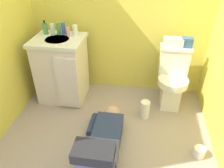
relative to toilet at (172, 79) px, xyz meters
name	(u,v)px	position (x,y,z in m)	size (l,w,h in m)	color
ground_plane	(106,135)	(-0.70, -0.67, -0.39)	(2.71, 2.93, 0.04)	gray
toilet	(172,79)	(0.00, 0.00, 0.00)	(0.36, 0.46, 0.75)	silver
vanity_cabinet	(62,69)	(-1.37, -0.06, 0.05)	(0.60, 0.53, 0.82)	silver
faucet	(61,30)	(-1.37, 0.09, 0.50)	(0.02, 0.02, 0.10)	silver
person_plumber	(103,142)	(-0.68, -0.95, -0.19)	(0.39, 1.06, 0.52)	navy
tissue_box	(173,42)	(-0.04, 0.09, 0.43)	(0.22, 0.11, 0.10)	silver
toiletry_bag	(187,42)	(0.11, 0.09, 0.44)	(0.12, 0.09, 0.11)	#33598C
soap_dispenser	(45,28)	(-1.56, 0.07, 0.52)	(0.06, 0.06, 0.17)	#479758
bottle_clear	(52,29)	(-1.47, 0.05, 0.52)	(0.05, 0.05, 0.13)	silver
bottle_green	(58,29)	(-1.40, 0.07, 0.52)	(0.04, 0.04, 0.14)	green
bottle_blue	(63,28)	(-1.34, 0.10, 0.52)	(0.05, 0.05, 0.14)	#3F65B4
bottle_pink	(68,31)	(-1.28, 0.05, 0.50)	(0.04, 0.04, 0.10)	pink
bottle_white	(75,30)	(-1.20, 0.08, 0.51)	(0.06, 0.06, 0.12)	silver
paper_towel_roll	(145,109)	(-0.30, -0.32, -0.26)	(0.11, 0.11, 0.22)	white
toilet_paper_roll	(199,152)	(0.24, -0.82, -0.32)	(0.11, 0.11, 0.10)	white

